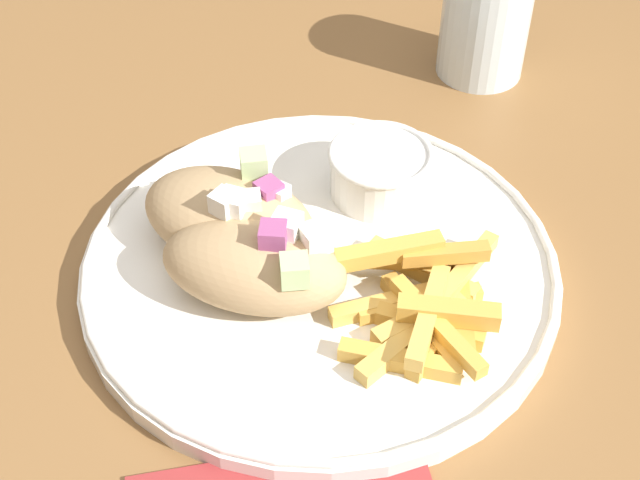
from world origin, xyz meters
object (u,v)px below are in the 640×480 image
plate (320,266)px  pita_sandwich_far (231,212)px  pita_sandwich_near (255,265)px  water_glass (484,26)px  fries_pile (424,305)px  sauce_ramekin (380,169)px

plate → pita_sandwich_far: bearing=169.4°
plate → pita_sandwich_near: bearing=-135.1°
pita_sandwich_near → water_glass: water_glass is taller
pita_sandwich_far → pita_sandwich_near: bearing=-42.8°
fries_pile → plate: bearing=152.1°
pita_sandwich_near → water_glass: 0.33m
sauce_ramekin → water_glass: water_glass is taller
pita_sandwich_far → fries_pile: size_ratio=1.11×
plate → water_glass: (0.10, 0.27, 0.03)m
plate → pita_sandwich_far: size_ratio=2.27×
pita_sandwich_near → fries_pile: bearing=3.8°
pita_sandwich_near → pita_sandwich_far: same height
pita_sandwich_far → fries_pile: 0.14m
sauce_ramekin → pita_sandwich_far: bearing=-144.8°
pita_sandwich_near → water_glass: bearing=71.2°
water_glass → pita_sandwich_far: bearing=-122.2°
pita_sandwich_near → water_glass: size_ratio=1.29×
pita_sandwich_far → plate: bearing=7.2°
fries_pile → sauce_ramekin: 0.12m
pita_sandwich_far → sauce_ramekin: (0.09, 0.07, -0.01)m
water_glass → pita_sandwich_near: bearing=-114.0°
pita_sandwich_near → pita_sandwich_far: (-0.03, 0.05, -0.00)m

